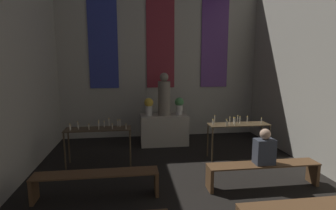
{
  "coord_description": "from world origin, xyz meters",
  "views": [
    {
      "loc": [
        -0.88,
        1.93,
        2.32
      ],
      "look_at": [
        0.0,
        8.33,
        1.27
      ],
      "focal_mm": 28.0,
      "sensor_mm": 36.0,
      "label": 1
    }
  ],
  "objects_px": {
    "altar": "(164,130)",
    "pew_back_right": "(263,170)",
    "pew_back_left": "(97,179)",
    "flower_vase_right": "(179,105)",
    "statue": "(164,96)",
    "person_seated": "(264,149)",
    "flower_vase_left": "(149,106)",
    "candle_rack_right": "(238,128)",
    "candle_rack_left": "(98,133)"
  },
  "relations": [
    {
      "from": "altar",
      "to": "person_seated",
      "type": "xyz_separation_m",
      "value": [
        1.52,
        -2.84,
        0.32
      ]
    },
    {
      "from": "flower_vase_left",
      "to": "person_seated",
      "type": "xyz_separation_m",
      "value": [
        1.95,
        -2.84,
        -0.39
      ]
    },
    {
      "from": "pew_back_right",
      "to": "candle_rack_left",
      "type": "bearing_deg",
      "value": 154.24
    },
    {
      "from": "statue",
      "to": "person_seated",
      "type": "relative_size",
      "value": 1.78
    },
    {
      "from": "pew_back_right",
      "to": "flower_vase_left",
      "type": "bearing_deg",
      "value": 124.46
    },
    {
      "from": "altar",
      "to": "pew_back_right",
      "type": "height_order",
      "value": "altar"
    },
    {
      "from": "altar",
      "to": "pew_back_left",
      "type": "xyz_separation_m",
      "value": [
        -1.52,
        -2.84,
        -0.09
      ]
    },
    {
      "from": "flower_vase_right",
      "to": "pew_back_left",
      "type": "relative_size",
      "value": 0.23
    },
    {
      "from": "statue",
      "to": "flower_vase_right",
      "type": "bearing_deg",
      "value": 0.0
    },
    {
      "from": "pew_back_left",
      "to": "pew_back_right",
      "type": "distance_m",
      "value": 3.04
    },
    {
      "from": "flower_vase_right",
      "to": "person_seated",
      "type": "xyz_separation_m",
      "value": [
        1.09,
        -2.84,
        -0.39
      ]
    },
    {
      "from": "flower_vase_left",
      "to": "candle_rack_right",
      "type": "xyz_separation_m",
      "value": [
        2.08,
        -1.31,
        -0.39
      ]
    },
    {
      "from": "statue",
      "to": "flower_vase_left",
      "type": "bearing_deg",
      "value": 180.0
    },
    {
      "from": "person_seated",
      "to": "candle_rack_right",
      "type": "bearing_deg",
      "value": 85.22
    },
    {
      "from": "altar",
      "to": "flower_vase_left",
      "type": "relative_size",
      "value": 2.68
    },
    {
      "from": "flower_vase_left",
      "to": "candle_rack_left",
      "type": "xyz_separation_m",
      "value": [
        -1.23,
        -1.31,
        -0.39
      ]
    },
    {
      "from": "altar",
      "to": "pew_back_left",
      "type": "height_order",
      "value": "altar"
    },
    {
      "from": "person_seated",
      "to": "statue",
      "type": "bearing_deg",
      "value": 118.17
    },
    {
      "from": "flower_vase_right",
      "to": "person_seated",
      "type": "relative_size",
      "value": 0.74
    },
    {
      "from": "flower_vase_right",
      "to": "person_seated",
      "type": "height_order",
      "value": "flower_vase_right"
    },
    {
      "from": "flower_vase_left",
      "to": "pew_back_left",
      "type": "height_order",
      "value": "flower_vase_left"
    },
    {
      "from": "flower_vase_left",
      "to": "flower_vase_right",
      "type": "xyz_separation_m",
      "value": [
        0.86,
        0.0,
        0.0
      ]
    },
    {
      "from": "statue",
      "to": "person_seated",
      "type": "distance_m",
      "value": 3.29
    },
    {
      "from": "candle_rack_right",
      "to": "pew_back_left",
      "type": "bearing_deg",
      "value": -154.2
    },
    {
      "from": "altar",
      "to": "statue",
      "type": "relative_size",
      "value": 1.11
    },
    {
      "from": "flower_vase_right",
      "to": "candle_rack_left",
      "type": "xyz_separation_m",
      "value": [
        -2.09,
        -1.31,
        -0.39
      ]
    },
    {
      "from": "candle_rack_right",
      "to": "flower_vase_right",
      "type": "bearing_deg",
      "value": 132.97
    },
    {
      "from": "altar",
      "to": "candle_rack_right",
      "type": "bearing_deg",
      "value": -38.43
    },
    {
      "from": "flower_vase_left",
      "to": "candle_rack_right",
      "type": "distance_m",
      "value": 2.49
    },
    {
      "from": "candle_rack_right",
      "to": "pew_back_right",
      "type": "height_order",
      "value": "candle_rack_right"
    },
    {
      "from": "candle_rack_left",
      "to": "person_seated",
      "type": "xyz_separation_m",
      "value": [
        3.18,
        -1.53,
        -0.0
      ]
    },
    {
      "from": "candle_rack_right",
      "to": "flower_vase_left",
      "type": "bearing_deg",
      "value": 147.83
    },
    {
      "from": "statue",
      "to": "pew_back_right",
      "type": "height_order",
      "value": "statue"
    },
    {
      "from": "flower_vase_left",
      "to": "pew_back_right",
      "type": "bearing_deg",
      "value": -55.54
    },
    {
      "from": "altar",
      "to": "pew_back_left",
      "type": "relative_size",
      "value": 0.62
    },
    {
      "from": "statue",
      "to": "pew_back_left",
      "type": "relative_size",
      "value": 0.56
    },
    {
      "from": "statue",
      "to": "pew_back_left",
      "type": "bearing_deg",
      "value": -118.14
    },
    {
      "from": "candle_rack_right",
      "to": "person_seated",
      "type": "height_order",
      "value": "person_seated"
    },
    {
      "from": "altar",
      "to": "flower_vase_left",
      "type": "height_order",
      "value": "flower_vase_left"
    },
    {
      "from": "candle_rack_right",
      "to": "pew_back_right",
      "type": "xyz_separation_m",
      "value": [
        -0.13,
        -1.53,
        -0.41
      ]
    },
    {
      "from": "statue",
      "to": "candle_rack_right",
      "type": "relative_size",
      "value": 0.81
    },
    {
      "from": "altar",
      "to": "statue",
      "type": "xyz_separation_m",
      "value": [
        0.0,
        0.0,
        0.97
      ]
    },
    {
      "from": "altar",
      "to": "flower_vase_left",
      "type": "bearing_deg",
      "value": 180.0
    },
    {
      "from": "statue",
      "to": "person_seated",
      "type": "bearing_deg",
      "value": -61.83
    },
    {
      "from": "statue",
      "to": "flower_vase_left",
      "type": "distance_m",
      "value": 0.5
    },
    {
      "from": "pew_back_left",
      "to": "flower_vase_right",
      "type": "bearing_deg",
      "value": 55.54
    },
    {
      "from": "flower_vase_right",
      "to": "pew_back_left",
      "type": "xyz_separation_m",
      "value": [
        -1.95,
        -2.84,
        -0.8
      ]
    },
    {
      "from": "pew_back_left",
      "to": "flower_vase_left",
      "type": "bearing_deg",
      "value": 69.04
    },
    {
      "from": "flower_vase_right",
      "to": "pew_back_right",
      "type": "xyz_separation_m",
      "value": [
        1.09,
        -2.84,
        -0.8
      ]
    },
    {
      "from": "flower_vase_right",
      "to": "pew_back_right",
      "type": "relative_size",
      "value": 0.23
    }
  ]
}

